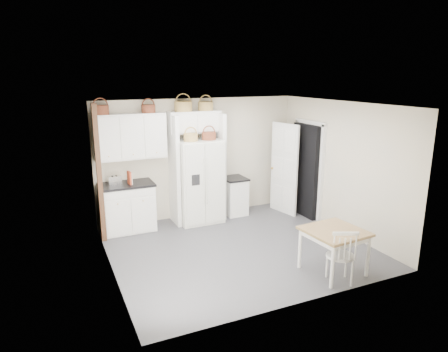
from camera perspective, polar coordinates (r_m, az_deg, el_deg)
name	(u,v)px	position (r m, az deg, el deg)	size (l,w,h in m)	color
floor	(238,247)	(7.46, 2.06, -10.17)	(4.50, 4.50, 0.00)	#45454A
ceiling	(240,105)	(6.81, 2.25, 10.17)	(4.50, 4.50, 0.00)	white
wall_back	(199,158)	(8.81, -3.64, 2.56)	(4.50, 4.50, 0.00)	beige
wall_left	(108,195)	(6.38, -16.29, -2.58)	(4.00, 4.00, 0.00)	beige
wall_right	(341,167)	(8.24, 16.31, 1.19)	(4.00, 4.00, 0.00)	beige
refrigerator	(199,181)	(8.50, -3.63, -0.72)	(0.92, 0.74, 1.78)	white
base_cab_left	(128,208)	(8.32, -13.59, -4.45)	(1.02, 0.64, 0.94)	white
base_cab_right	(234,197)	(9.05, 1.49, -2.95)	(0.46, 0.55, 0.81)	white
dining_table	(333,251)	(6.70, 15.34, -10.31)	(0.86, 0.86, 0.72)	olive
windsor_chair	(340,256)	(6.39, 16.27, -10.88)	(0.42, 0.39, 0.87)	white
counter_left	(126,184)	(8.18, -13.79, -1.18)	(1.06, 0.69, 0.04)	black
counter_right	(235,178)	(8.93, 1.51, -0.35)	(0.50, 0.59, 0.04)	black
toaster	(115,180)	(8.12, -15.37, -0.59)	(0.25, 0.14, 0.17)	silver
cookbook_red	(129,178)	(8.07, -13.37, -0.25)	(0.04, 0.17, 0.26)	#B13C21
cookbook_cream	(131,178)	(8.08, -13.20, -0.34)	(0.03, 0.15, 0.23)	beige
basket_upper_a	(101,110)	(8.00, -17.21, 9.01)	(0.31, 0.31, 0.18)	#5E2E18
basket_upper_c	(148,109)	(8.16, -10.74, 9.43)	(0.27, 0.27, 0.16)	#5E2E18
basket_bridge_a	(183,106)	(8.36, -5.83, 9.87)	(0.36, 0.36, 0.20)	olive
basket_bridge_b	(206,106)	(8.53, -2.63, 9.94)	(0.32, 0.32, 0.18)	olive
basket_fridge_a	(191,137)	(8.15, -4.77, 5.53)	(0.29, 0.29, 0.16)	olive
basket_fridge_b	(209,136)	(8.29, -2.17, 5.74)	(0.30, 0.30, 0.16)	#5E2E18
upper_cabinet	(130,136)	(8.14, -13.24, 5.53)	(1.40, 0.34, 0.90)	white
bridge_cabinet	(194,122)	(8.47, -4.27, 7.73)	(1.12, 0.34, 0.45)	white
fridge_panel_left	(174,171)	(8.36, -7.13, 0.78)	(0.08, 0.60, 2.30)	white
fridge_panel_right	(219,166)	(8.70, -0.70, 1.43)	(0.08, 0.60, 2.30)	white
trim_post	(99,175)	(7.68, -17.40, 0.17)	(0.09, 0.09, 2.60)	#402C19
doorway_void	(306,171)	(9.01, 11.66, 0.77)	(0.18, 0.85, 2.05)	black
door_slab	(284,169)	(9.08, 8.59, 1.01)	(0.80, 0.04, 2.05)	white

